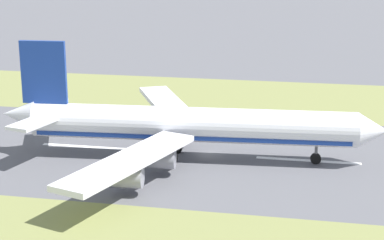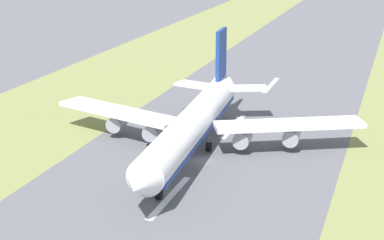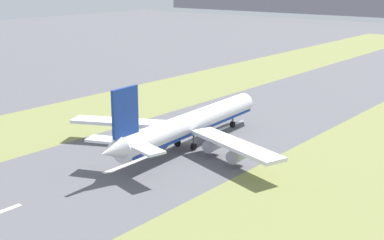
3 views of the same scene
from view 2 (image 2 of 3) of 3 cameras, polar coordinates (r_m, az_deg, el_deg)
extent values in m
plane|color=#56565B|center=(119.74, 0.93, -3.65)|extent=(800.00, 800.00, 0.00)
cube|color=silver|center=(177.69, 7.03, 3.10)|extent=(1.20, 18.00, 0.01)
cube|color=silver|center=(140.10, 3.70, -0.59)|extent=(1.20, 18.00, 0.01)
cube|color=silver|center=(104.32, -2.01, -6.87)|extent=(1.20, 18.00, 0.01)
cylinder|color=white|center=(120.72, 0.00, -0.36)|extent=(9.93, 56.28, 6.00)
cone|color=white|center=(93.24, -4.70, -5.76)|extent=(6.22, 5.40, 5.88)
cone|color=white|center=(149.66, 2.97, 3.35)|extent=(5.51, 6.34, 5.10)
cube|color=navy|center=(121.22, 0.00, -1.11)|extent=(9.48, 54.03, 0.70)
cube|color=white|center=(124.91, 8.63, -0.40)|extent=(28.69, 18.12, 0.90)
cube|color=white|center=(132.72, -6.55, 0.73)|extent=(29.44, 14.65, 0.90)
cylinder|color=#93939E|center=(123.68, 4.51, -1.62)|extent=(3.53, 5.01, 3.20)
cylinder|color=#93939E|center=(125.87, 8.82, -1.44)|extent=(3.53, 5.01, 3.20)
cylinder|color=#93939E|center=(127.79, -3.46, -0.98)|extent=(3.53, 5.01, 3.20)
cylinder|color=#93939E|center=(133.84, -6.68, -0.24)|extent=(3.53, 5.01, 3.20)
cube|color=navy|center=(143.23, 2.61, 5.89)|extent=(1.36, 8.04, 11.00)
cube|color=white|center=(143.86, 4.72, 2.84)|extent=(10.92, 7.83, 0.60)
cube|color=white|center=(146.04, 0.46, 3.11)|extent=(10.77, 6.68, 0.60)
cylinder|color=#59595E|center=(102.73, -2.98, -5.76)|extent=(0.50, 0.50, 3.20)
cylinder|color=black|center=(103.36, -2.96, -6.57)|extent=(1.02, 1.86, 1.80)
cylinder|color=#59595E|center=(124.05, 1.51, -1.69)|extent=(0.50, 0.50, 3.20)
cylinder|color=black|center=(124.57, 1.50, -2.38)|extent=(1.02, 1.86, 1.80)
cylinder|color=#59595E|center=(125.25, -0.81, -1.50)|extent=(0.50, 0.50, 3.20)
cylinder|color=black|center=(125.76, -0.81, -2.19)|extent=(1.02, 1.86, 1.80)
camera|label=1|loc=(166.42, -40.17, 11.09)|focal=60.00mm
camera|label=3|loc=(247.21, -11.44, 17.08)|focal=50.00mm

